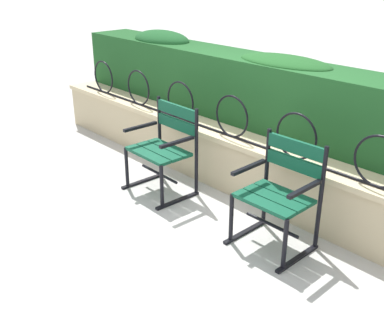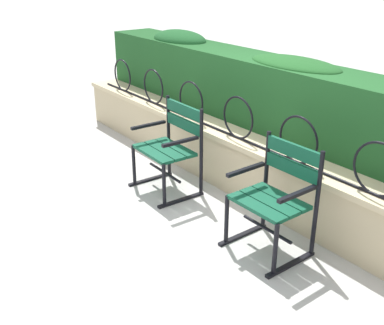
% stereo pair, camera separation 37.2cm
% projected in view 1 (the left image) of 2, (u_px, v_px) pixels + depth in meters
% --- Properties ---
extents(ground_plane, '(60.00, 60.00, 0.00)m').
position_uv_depth(ground_plane, '(183.00, 222.00, 4.21)').
color(ground_plane, '#B7B5AF').
extents(stone_wall, '(6.25, 0.41, 0.57)m').
position_uv_depth(stone_wall, '(248.00, 166.00, 4.63)').
color(stone_wall, '#C6B289').
rests_on(stone_wall, ground).
extents(iron_arch_fence, '(5.73, 0.02, 0.42)m').
position_uv_depth(iron_arch_fence, '(233.00, 119.00, 4.50)').
color(iron_arch_fence, black).
rests_on(iron_arch_fence, stone_wall).
extents(hedge_row, '(6.12, 0.58, 0.80)m').
position_uv_depth(hedge_row, '(280.00, 93.00, 4.68)').
color(hedge_row, '#1E5123').
rests_on(hedge_row, stone_wall).
extents(park_chair_left, '(0.63, 0.53, 0.89)m').
position_uv_depth(park_chair_left, '(165.00, 146.00, 4.63)').
color(park_chair_left, '#0F4C33').
rests_on(park_chair_left, ground).
extents(park_chair_right, '(0.58, 0.53, 0.89)m').
position_uv_depth(park_chair_right, '(280.00, 192.00, 3.72)').
color(park_chair_right, '#0F4C33').
rests_on(park_chair_right, ground).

